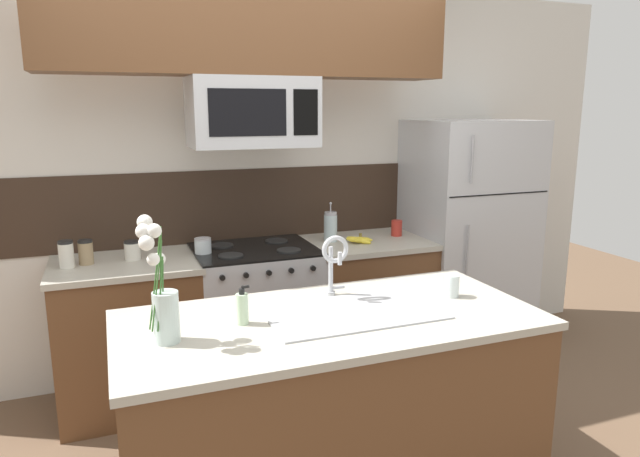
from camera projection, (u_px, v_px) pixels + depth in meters
name	position (u px, v px, depth m)	size (l,w,h in m)	color
rear_partition	(282.00, 180.00, 3.97)	(5.20, 0.10, 2.60)	silver
splash_band	(242.00, 205.00, 3.85)	(3.18, 0.01, 0.48)	#332319
back_counter_left	(130.00, 335.00, 3.42)	(0.84, 0.65, 0.91)	brown
back_counter_right	(365.00, 303.00, 3.97)	(0.83, 0.65, 0.91)	brown
stove_range	(256.00, 317.00, 3.69)	(0.76, 0.64, 0.93)	#B7BABF
microwave	(252.00, 112.00, 3.40)	(0.74, 0.40, 0.41)	#B7BABF
upper_cabinet_band	(251.00, 23.00, 3.27)	(2.37, 0.34, 0.60)	brown
refrigerator	(465.00, 238.00, 4.18)	(0.82, 0.74, 1.71)	#B7BABF
storage_jar_tall	(66.00, 254.00, 3.19)	(0.08, 0.08, 0.16)	silver
storage_jar_medium	(86.00, 252.00, 3.27)	(0.08, 0.08, 0.14)	#997F5B
storage_jar_short	(132.00, 250.00, 3.37)	(0.09, 0.09, 0.11)	silver
storage_jar_squat	(203.00, 247.00, 3.47)	(0.10, 0.10, 0.11)	silver
banana_bunch	(360.00, 240.00, 3.79)	(0.19, 0.16, 0.08)	yellow
french_press	(331.00, 227.00, 3.82)	(0.09, 0.09, 0.27)	silver
coffee_tin	(397.00, 228.00, 4.00)	(0.08, 0.08, 0.11)	#B22D23
island_counter	(330.00, 412.00, 2.56)	(1.82, 0.85, 0.91)	brown
kitchen_sink	(353.00, 328.00, 2.51)	(0.76, 0.44, 0.16)	#ADAFB5
sink_faucet	(334.00, 257.00, 2.66)	(0.14, 0.14, 0.31)	#B7BABF
dish_soap_bottle	(242.00, 308.00, 2.36)	(0.06, 0.05, 0.16)	beige
drinking_glass	(452.00, 286.00, 2.71)	(0.07, 0.07, 0.11)	silver
flower_vase	(162.00, 298.00, 2.15)	(0.14, 0.17, 0.49)	silver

